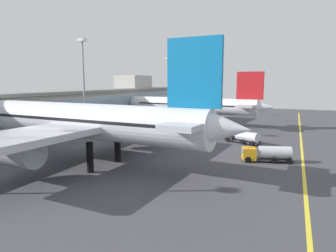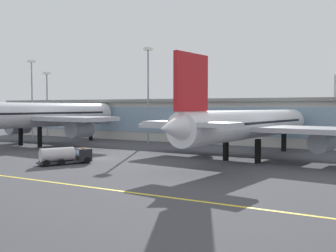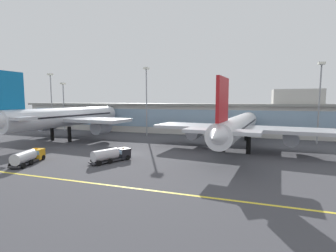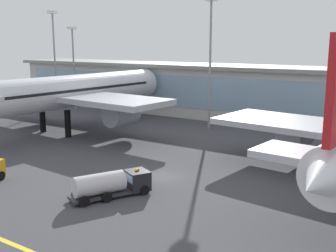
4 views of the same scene
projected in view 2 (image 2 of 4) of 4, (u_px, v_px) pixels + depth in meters
ground_plane at (103, 159)px, 76.45m from camera, size 200.07×200.07×0.00m
taxiway_centreline_stripe at (4, 176)px, 57.43m from camera, size 160.06×0.50×0.01m
terminal_building at (207, 119)px, 112.24m from camera, size 145.91×14.00×17.10m
airliner_near_left at (41, 115)px, 102.40m from camera, size 43.48×55.71×20.63m
airliner_near_right at (249, 125)px, 74.58m from camera, size 45.79×54.21×17.50m
baggage_tug_near at (67, 155)px, 69.23m from camera, size 6.29×9.16×2.90m
apron_light_mast_west at (47, 94)px, 129.35m from camera, size 1.80×1.80×20.72m
apron_light_mast_centre at (148, 82)px, 106.37m from camera, size 1.80×1.80×25.20m
apron_light_mast_far_east at (32, 87)px, 130.29m from camera, size 1.80×1.80×24.62m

